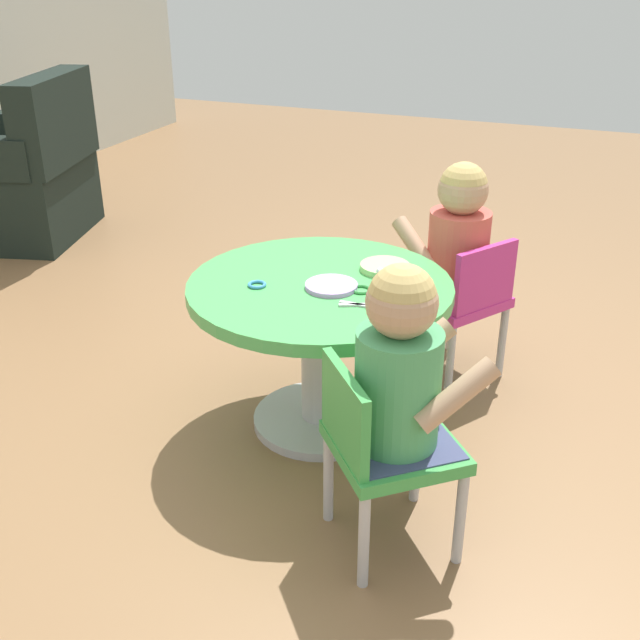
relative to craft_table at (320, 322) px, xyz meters
The scene contains 13 objects.
ground_plane 0.37m from the craft_table, ahead, with size 10.00×10.00×0.00m, color olive.
craft_table is the anchor object (origin of this frame).
child_chair_left 0.59m from the craft_table, 143.38° to the right, with size 0.42×0.42×0.54m.
seated_child_left 0.61m from the craft_table, 139.49° to the right, with size 0.43×0.44×0.51m.
child_chair_right 0.59m from the craft_table, 36.38° to the right, with size 0.41×0.41×0.54m.
seated_child_right 0.61m from the craft_table, 32.49° to the right, with size 0.41×0.44×0.51m.
armchair_dark 2.43m from the craft_table, 62.29° to the left, with size 0.86×0.88×0.85m.
rolling_pin 0.29m from the craft_table, 85.25° to the right, with size 0.17×0.18×0.05m.
craft_scissors 0.26m from the craft_table, 119.48° to the right, with size 0.08×0.14×0.01m.
playdough_blob_0 0.27m from the craft_table, 42.48° to the right, with size 0.16×0.16×0.02m, color #B2E58C.
playdough_blob_1 0.15m from the craft_table, 119.00° to the right, with size 0.16×0.16×0.01m, color #CC99E5.
cookie_cutter_0 0.19m from the craft_table, 95.15° to the right, with size 0.06×0.06×0.01m, color #4CB259.
cookie_cutter_1 0.24m from the craft_table, 119.37° to the left, with size 0.06×0.06×0.01m, color #3F99D8.
Camera 1 is at (-2.01, -0.79, 1.44)m, focal length 43.42 mm.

